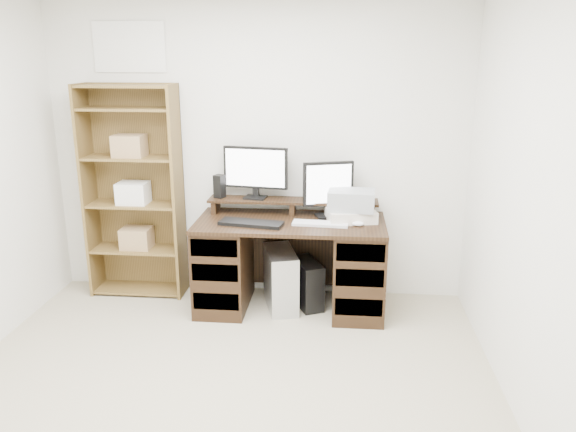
# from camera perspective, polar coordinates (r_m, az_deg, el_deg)

# --- Properties ---
(room) EXTENTS (3.54, 4.04, 2.54)m
(room) POSITION_cam_1_polar(r_m,az_deg,el_deg) (2.82, -9.23, -0.08)
(room) COLOR #B1A689
(room) RESTS_ON ground
(desk) EXTENTS (1.50, 0.70, 0.75)m
(desk) POSITION_cam_1_polar(r_m,az_deg,el_deg) (4.58, 0.25, -4.80)
(desk) COLOR black
(desk) RESTS_ON ground
(riser_shelf) EXTENTS (1.40, 0.22, 0.12)m
(riser_shelf) POSITION_cam_1_polar(r_m,az_deg,el_deg) (4.64, 0.49, 1.36)
(riser_shelf) COLOR black
(riser_shelf) RESTS_ON desk
(monitor_wide) EXTENTS (0.54, 0.16, 0.43)m
(monitor_wide) POSITION_cam_1_polar(r_m,az_deg,el_deg) (4.64, -3.32, 4.72)
(monitor_wide) COLOR black
(monitor_wide) RESTS_ON riser_shelf
(monitor_small) EXTENTS (0.40, 0.20, 0.45)m
(monitor_small) POSITION_cam_1_polar(r_m,az_deg,el_deg) (4.53, 4.11, 2.95)
(monitor_small) COLOR black
(monitor_small) RESTS_ON desk
(speaker) EXTENTS (0.10, 0.10, 0.19)m
(speaker) POSITION_cam_1_polar(r_m,az_deg,el_deg) (4.71, -6.97, 3.01)
(speaker) COLOR black
(speaker) RESTS_ON riser_shelf
(keyboard_black) EXTENTS (0.52, 0.25, 0.03)m
(keyboard_black) POSITION_cam_1_polar(r_m,az_deg,el_deg) (4.36, -3.76, -0.73)
(keyboard_black) COLOR black
(keyboard_black) RESTS_ON desk
(keyboard_white) EXTENTS (0.44, 0.16, 0.02)m
(keyboard_white) POSITION_cam_1_polar(r_m,az_deg,el_deg) (4.36, 3.30, -0.78)
(keyboard_white) COLOR silver
(keyboard_white) RESTS_ON desk
(mouse) EXTENTS (0.10, 0.07, 0.04)m
(mouse) POSITION_cam_1_polar(r_m,az_deg,el_deg) (4.36, 7.13, -0.79)
(mouse) COLOR white
(mouse) RESTS_ON desk
(printer) EXTENTS (0.42, 0.35, 0.09)m
(printer) POSITION_cam_1_polar(r_m,az_deg,el_deg) (4.48, 6.41, 0.09)
(printer) COLOR beige
(printer) RESTS_ON desk
(basket) EXTENTS (0.38, 0.28, 0.15)m
(basket) POSITION_cam_1_polar(r_m,az_deg,el_deg) (4.45, 6.46, 1.62)
(basket) COLOR #92989C
(basket) RESTS_ON printer
(tower_silver) EXTENTS (0.34, 0.53, 0.49)m
(tower_silver) POSITION_cam_1_polar(r_m,az_deg,el_deg) (4.64, -0.76, -6.40)
(tower_silver) COLOR #B0B3B7
(tower_silver) RESTS_ON ground
(tower_black) EXTENTS (0.31, 0.42, 0.39)m
(tower_black) POSITION_cam_1_polar(r_m,az_deg,el_deg) (4.70, 1.95, -6.84)
(tower_black) COLOR black
(tower_black) RESTS_ON ground
(bookshelf) EXTENTS (0.80, 0.30, 1.80)m
(bookshelf) POSITION_cam_1_polar(r_m,az_deg,el_deg) (4.92, -15.36, 2.55)
(bookshelf) COLOR brown
(bookshelf) RESTS_ON ground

